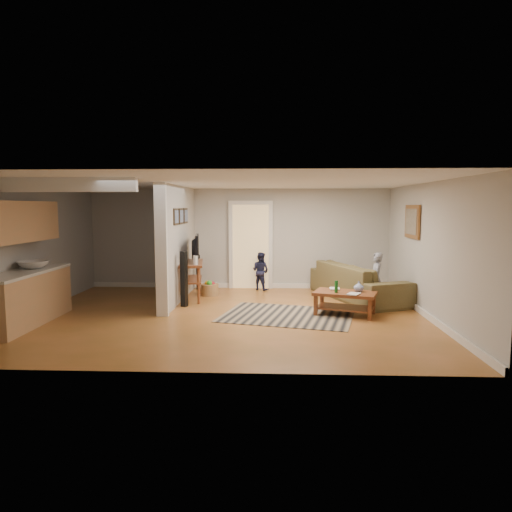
# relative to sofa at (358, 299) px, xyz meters

# --- Properties ---
(ground) EXTENTS (7.50, 7.50, 0.00)m
(ground) POSITION_rel_sofa_xyz_m (-2.77, -1.68, 0.00)
(ground) COLOR brown
(ground) RESTS_ON ground
(room_shell) EXTENTS (7.54, 6.02, 2.52)m
(room_shell) POSITION_rel_sofa_xyz_m (-3.83, -1.26, 1.46)
(room_shell) COLOR #BBB9B3
(room_shell) RESTS_ON ground
(area_rug) EXTENTS (2.75, 2.27, 0.01)m
(area_rug) POSITION_rel_sofa_xyz_m (-1.61, -1.65, 0.01)
(area_rug) COLOR black
(area_rug) RESTS_ON ground
(sofa) EXTENTS (1.97, 2.90, 0.79)m
(sofa) POSITION_rel_sofa_xyz_m (0.00, 0.00, 0.00)
(sofa) COLOR #4C4526
(sofa) RESTS_ON ground
(coffee_table) EXTENTS (1.29, 1.00, 0.67)m
(coffee_table) POSITION_rel_sofa_xyz_m (-0.50, -1.54, 0.35)
(coffee_table) COLOR brown
(coffee_table) RESTS_ON ground
(tv_console) EXTENTS (0.68, 1.37, 1.13)m
(tv_console) POSITION_rel_sofa_xyz_m (-3.70, -0.14, 0.75)
(tv_console) COLOR brown
(tv_console) RESTS_ON ground
(speaker_left) EXTENTS (0.15, 0.15, 1.15)m
(speaker_left) POSITION_rel_sofa_xyz_m (-3.72, -0.95, 0.57)
(speaker_left) COLOR black
(speaker_left) RESTS_ON ground
(speaker_right) EXTENTS (0.11, 0.11, 0.87)m
(speaker_right) POSITION_rel_sofa_xyz_m (-3.77, 1.02, 0.44)
(speaker_right) COLOR black
(speaker_right) RESTS_ON ground
(toy_basket) EXTENTS (0.41, 0.41, 0.36)m
(toy_basket) POSITION_rel_sofa_xyz_m (-3.37, 0.26, 0.15)
(toy_basket) COLOR olive
(toy_basket) RESTS_ON ground
(child) EXTENTS (0.32, 0.44, 1.12)m
(child) POSITION_rel_sofa_xyz_m (0.23, -0.74, 0.00)
(child) COLOR gray
(child) RESTS_ON ground
(toddler) EXTENTS (0.57, 0.54, 0.94)m
(toddler) POSITION_rel_sofa_xyz_m (-2.21, 1.02, 0.00)
(toddler) COLOR #1C1E3B
(toddler) RESTS_ON ground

